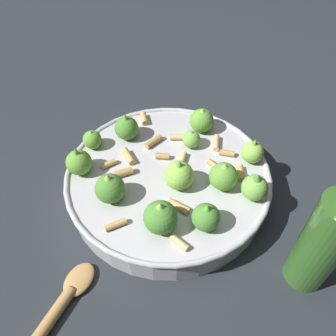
% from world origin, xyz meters
% --- Properties ---
extents(ground_plane, '(2.40, 2.40, 0.00)m').
position_xyz_m(ground_plane, '(0.00, 0.00, 0.00)').
color(ground_plane, '#23282D').
extents(cooking_pan, '(0.33, 0.33, 0.10)m').
position_xyz_m(cooking_pan, '(-0.00, -0.00, 0.03)').
color(cooking_pan, '#B7B7BC').
rests_on(cooking_pan, ground).
extents(olive_oil_bottle, '(0.06, 0.06, 0.21)m').
position_xyz_m(olive_oil_bottle, '(-0.08, -0.23, 0.09)').
color(olive_oil_bottle, '#336023').
rests_on(olive_oil_bottle, ground).
extents(wooden_spoon, '(0.21, 0.05, 0.02)m').
position_xyz_m(wooden_spoon, '(-0.26, 0.07, 0.01)').
color(wooden_spoon, '#B2844C').
rests_on(wooden_spoon, ground).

